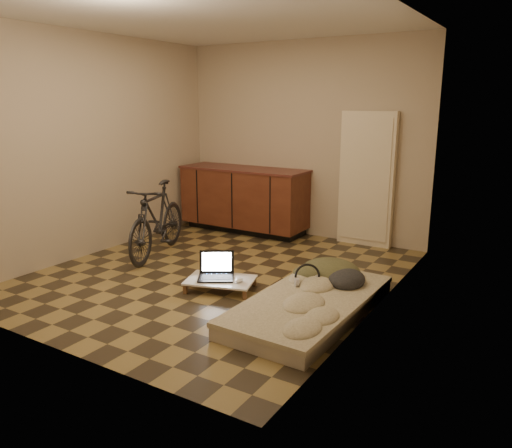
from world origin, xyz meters
The scene contains 10 objects.
room_shell centered at (0.00, 0.00, 1.30)m, with size 3.50×4.00×2.60m.
cabinets centered at (-0.75, 1.70, 0.47)m, with size 1.84×0.62×0.91m.
appliance_panel centered at (0.95, 1.94, 0.85)m, with size 0.70×0.10×1.70m, color beige.
bicycle centered at (-1.00, 0.18, 0.49)m, with size 0.44×1.51×0.97m, color black.
futon centered at (1.30, -0.42, 0.08)m, with size 0.92×1.82×0.15m.
clothing_pile centered at (1.29, 0.14, 0.28)m, with size 0.62×0.51×0.25m, color #404025, non-canonical shape.
headphones centered at (1.14, -0.15, 0.24)m, with size 0.27×0.24×0.18m, color black, non-canonical shape.
lap_desk centered at (0.30, -0.36, 0.10)m, with size 0.76×0.60×0.11m.
laptop centered at (0.23, -0.33, 0.16)m, with size 0.46×0.45×0.24m.
mouse centered at (0.50, -0.33, 0.13)m, with size 0.07×0.11×0.04m, color white.
Camera 1 is at (3.02, -4.14, 1.81)m, focal length 35.00 mm.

